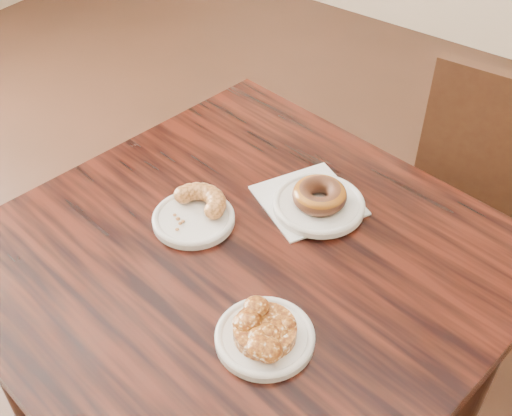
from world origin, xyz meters
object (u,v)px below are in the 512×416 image
Objects in this scene: apple_fritter at (265,329)px; cruller_fragment at (193,210)px; cafe_table at (246,380)px; glazed_donut at (320,195)px.

cruller_fragment is (-0.26, 0.14, 0.00)m from apple_fritter.
apple_fritter is 1.11× the size of cruller_fragment.
cafe_table is 8.29× the size of glazed_donut.
glazed_donut reaches higher than cruller_fragment.
cafe_table is 0.42m from cruller_fragment.
glazed_donut is 0.83× the size of cruller_fragment.
cafe_table is at bearing 137.59° from apple_fritter.
apple_fritter is (0.13, -0.12, 0.40)m from cafe_table.
cruller_fragment is at bearing -178.50° from cafe_table.
cruller_fragment is at bearing -135.29° from glazed_donut.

